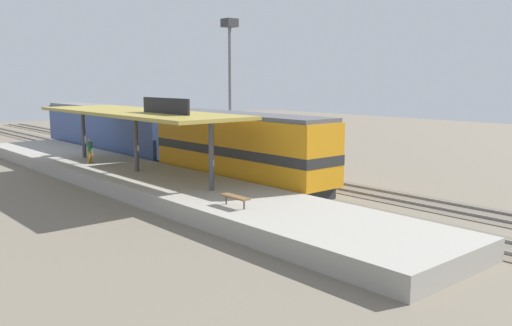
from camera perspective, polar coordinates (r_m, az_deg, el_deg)
ground_plane at (r=38.78m, az=-3.76°, el=-1.11°), size 120.00×120.00×0.00m
track_near at (r=37.63m, az=-6.19°, el=-1.39°), size 3.20×110.00×0.16m
track_far at (r=40.37m, az=-0.81°, el=-0.65°), size 3.20×110.00×0.16m
platform at (r=35.19m, az=-12.37°, el=-1.56°), size 6.00×44.00×0.90m
station_canopy at (r=34.63m, az=-12.52°, el=5.09°), size 5.20×18.00×4.70m
platform_bench at (r=24.63m, az=-2.23°, el=-3.61°), size 0.44×1.70×0.50m
locomotive at (r=33.62m, az=-1.78°, el=1.55°), size 2.93×14.43×4.44m
passenger_carriage_single at (r=48.87m, az=-15.21°, el=3.37°), size 2.90×20.00×4.24m
freight_car at (r=43.29m, az=-4.29°, el=2.55°), size 2.80×12.00×3.54m
light_mast at (r=46.73m, az=-2.77°, el=10.90°), size 1.10×1.10×11.70m
person_waiting at (r=39.20m, az=-17.07°, el=1.37°), size 0.34×0.34×1.71m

